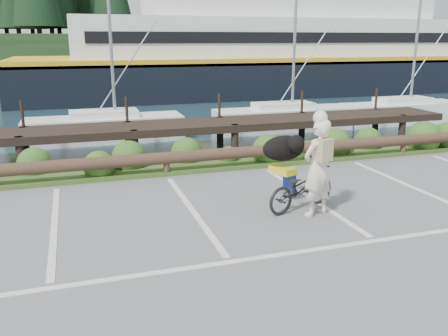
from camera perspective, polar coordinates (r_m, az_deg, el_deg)
The scene contains 7 objects.
ground at distance 7.72m, azimuth -0.20°, elevation -10.01°, with size 72.00×72.00×0.00m, color #5E5E61.
harbor_backdrop at distance 85.18m, azimuth -16.42°, elevation 12.44°, with size 170.00×160.00×30.00m.
vegetation_strip at distance 12.57m, azimuth -7.50°, elevation 0.16°, with size 34.00×1.60×0.10m, color #3D5B21.
log_rail at distance 11.92m, azimuth -6.88°, elevation -0.91°, with size 32.00×0.30×0.60m, color #443021, non-canonical shape.
bicycle at distance 9.52m, azimuth 9.30°, elevation -2.37°, with size 0.59×1.69×0.89m, color black.
cyclist at distance 9.13m, azimuth 11.20°, elevation 0.00°, with size 0.68×0.45×1.88m, color white.
dog at distance 9.71m, azimuth 7.18°, elevation 2.38°, with size 0.91×0.44×0.52m, color black.
Camera 1 is at (-2.10, -6.66, 3.30)m, focal length 38.00 mm.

